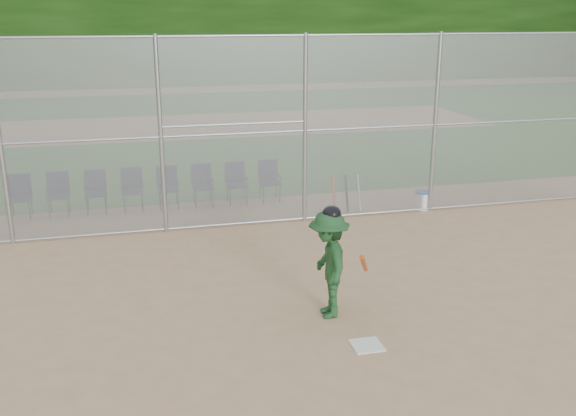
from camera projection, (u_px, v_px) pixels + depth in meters
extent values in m
plane|color=tan|center=(330.00, 330.00, 9.26)|extent=(100.00, 100.00, 0.00)
plane|color=#225D1B|center=(195.00, 126.00, 25.95)|extent=(100.00, 100.00, 0.00)
plane|color=tan|center=(195.00, 126.00, 25.95)|extent=(24.00, 24.00, 0.00)
cube|color=gray|center=(259.00, 133.00, 13.31)|extent=(16.00, 0.02, 4.00)
cylinder|color=#9EA3A8|center=(257.00, 36.00, 12.74)|extent=(16.00, 0.05, 0.05)
cube|color=white|center=(367.00, 345.00, 8.80)|extent=(0.42, 0.42, 0.02)
imported|color=#1C4822|center=(328.00, 264.00, 9.48)|extent=(0.71, 1.11, 1.64)
ellipsoid|color=black|center=(329.00, 213.00, 9.25)|extent=(0.27, 0.30, 0.23)
cylinder|color=#C34812|center=(364.00, 264.00, 9.16)|extent=(0.39, 0.70, 0.52)
cylinder|color=white|center=(422.00, 201.00, 14.88)|extent=(0.33, 0.33, 0.39)
cylinder|color=#274EAB|center=(423.00, 192.00, 14.82)|extent=(0.35, 0.35, 0.05)
cylinder|color=#D84C14|center=(334.00, 194.00, 14.62)|extent=(0.06, 0.27, 0.84)
cylinder|color=black|center=(347.00, 193.00, 14.69)|extent=(0.06, 0.30, 0.83)
cylinder|color=#B2B2B7|center=(359.00, 193.00, 14.76)|extent=(0.06, 0.32, 0.83)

